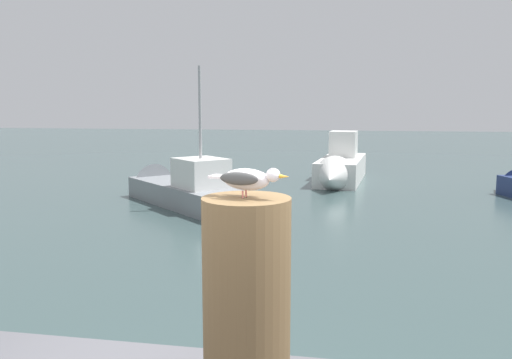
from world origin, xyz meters
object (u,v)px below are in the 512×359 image
(mooring_post, at_px, (247,296))
(boat_grey, at_px, (176,188))
(boat_white, at_px, (340,168))
(seagull, at_px, (248,178))

(mooring_post, xyz_separation_m, boat_grey, (-4.54, 12.12, -1.47))
(boat_grey, relative_size, boat_white, 0.91)
(boat_grey, bearing_deg, seagull, -69.45)
(boat_white, bearing_deg, seagull, -90.35)
(mooring_post, distance_m, seagull, 0.56)
(boat_grey, bearing_deg, mooring_post, -69.48)
(mooring_post, relative_size, boat_grey, 0.18)
(seagull, distance_m, boat_grey, 13.11)
(mooring_post, height_order, seagull, seagull)
(mooring_post, height_order, boat_grey, boat_grey)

